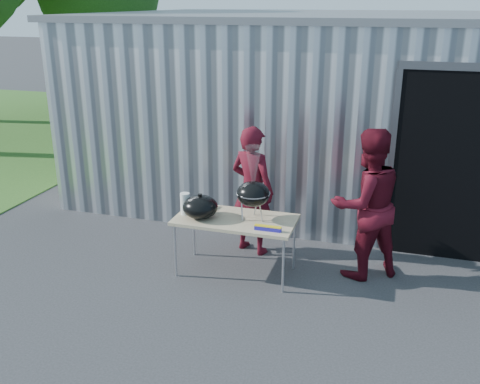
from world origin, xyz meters
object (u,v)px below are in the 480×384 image
(person_bystander, at_px, (366,204))
(person_cook, at_px, (252,190))
(kettle_grill, at_px, (253,187))
(folding_table, at_px, (235,221))

(person_bystander, bearing_deg, person_cook, -43.82)
(kettle_grill, relative_size, person_cook, 0.52)
(folding_table, xyz_separation_m, person_bystander, (1.55, 0.44, 0.24))
(kettle_grill, bearing_deg, person_cook, 106.50)
(person_cook, distance_m, person_bystander, 1.55)
(person_cook, height_order, person_bystander, person_bystander)
(person_cook, xyz_separation_m, person_bystander, (1.52, -0.26, 0.06))
(folding_table, distance_m, person_bystander, 1.62)
(folding_table, distance_m, kettle_grill, 0.51)
(kettle_grill, height_order, person_cook, person_cook)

